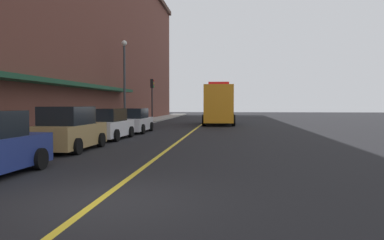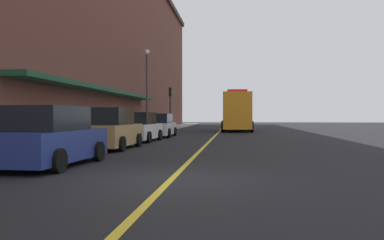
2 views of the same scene
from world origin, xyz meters
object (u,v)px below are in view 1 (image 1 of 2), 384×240
utility_truck (219,105)px  street_lamp_left (124,74)px  parked_car_2 (108,125)px  parked_car_1 (69,130)px  traffic_light_near (152,92)px  parked_car_3 (133,121)px

utility_truck → street_lamp_left: 9.59m
parked_car_2 → parked_car_1: bearing=-177.9°
parked_car_2 → traffic_light_near: (-1.29, 18.40, 2.37)m
parked_car_2 → street_lamp_left: 11.19m
street_lamp_left → traffic_light_near: street_lamp_left is taller
parked_car_3 → street_lamp_left: street_lamp_left is taller
parked_car_1 → traffic_light_near: (-1.28, 23.45, 2.31)m
street_lamp_left → traffic_light_near: size_ratio=1.61×
parked_car_3 → parked_car_1: bearing=178.7°
parked_car_1 → utility_truck: 21.54m
parked_car_1 → parked_car_2: parked_car_1 is taller
parked_car_2 → parked_car_3: parked_car_2 is taller
traffic_light_near → utility_truck: bearing=-21.2°
parked_car_2 → street_lamp_left: size_ratio=0.60×
parked_car_2 → traffic_light_near: bearing=6.3°
utility_truck → traffic_light_near: bearing=-112.4°
parked_car_2 → traffic_light_near: traffic_light_near is taller
parked_car_3 → traffic_light_near: (-1.43, 13.40, 2.39)m
utility_truck → traffic_light_near: size_ratio=1.87×
parked_car_3 → traffic_light_near: 13.69m
parked_car_2 → parked_car_3: bearing=0.7°
parked_car_2 → parked_car_3: 5.00m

